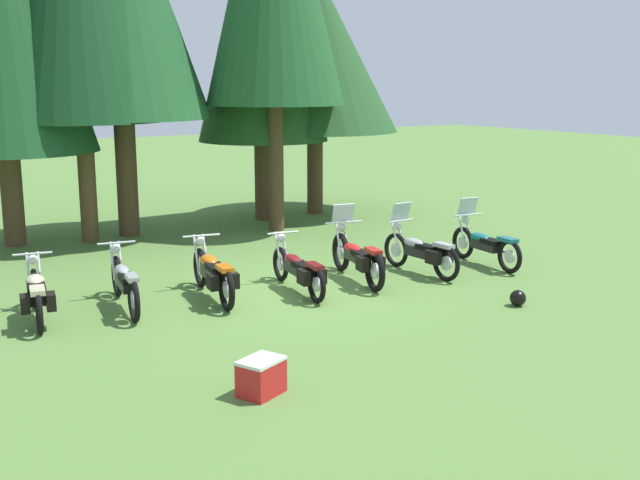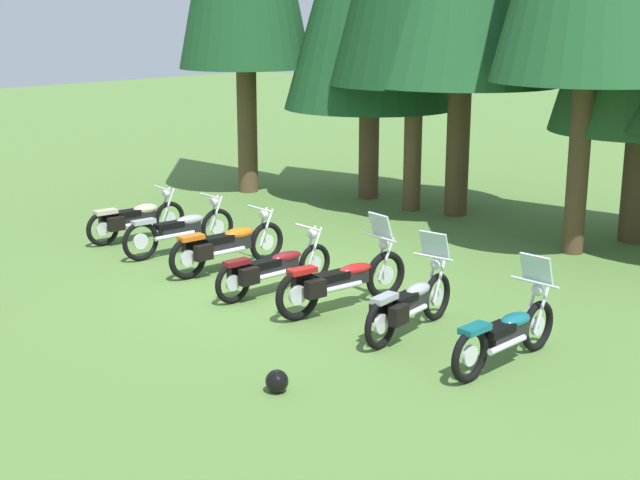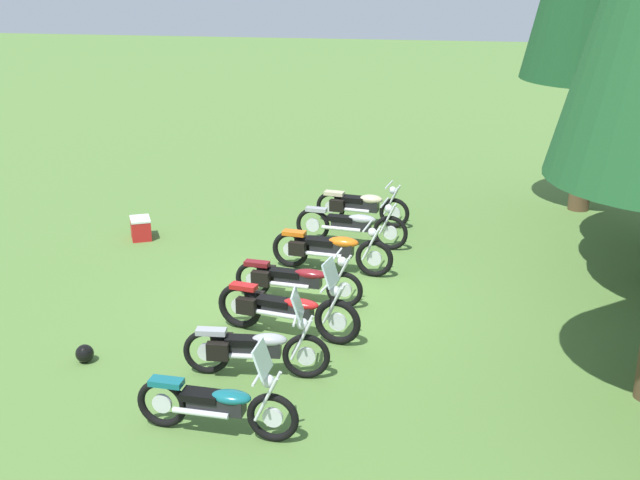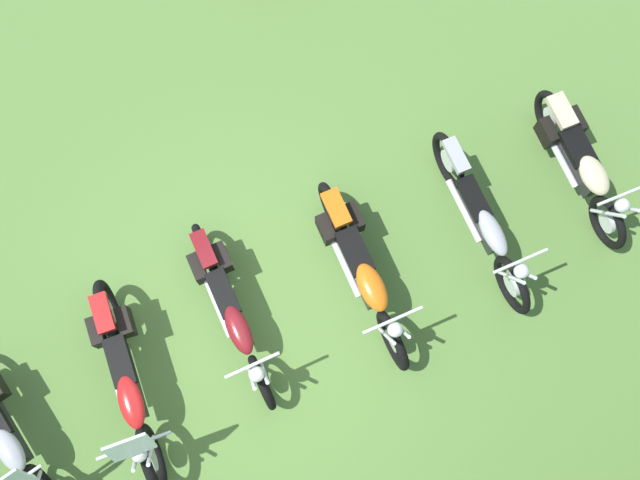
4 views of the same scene
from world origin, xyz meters
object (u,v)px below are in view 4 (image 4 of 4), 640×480
object	(u,v)px
motorcycle_1	(481,221)
motorcycle_3	(230,309)
motorcycle_5	(4,433)
motorcycle_2	(361,269)
motorcycle_4	(127,380)
motorcycle_0	(580,162)

from	to	relation	value
motorcycle_1	motorcycle_3	world-z (taller)	motorcycle_1
motorcycle_1	motorcycle_5	world-z (taller)	motorcycle_5
motorcycle_2	motorcycle_3	xyz separation A→B (m)	(1.50, -0.41, -0.04)
motorcycle_3	motorcycle_5	xyz separation A→B (m)	(2.75, -0.12, 0.04)
motorcycle_3	motorcycle_4	bearing A→B (deg)	-78.56
motorcycle_0	motorcycle_2	bearing A→B (deg)	-85.72
motorcycle_1	motorcycle_5	xyz separation A→B (m)	(5.76, -0.79, 0.01)
motorcycle_2	motorcycle_3	distance (m)	1.56
motorcycle_1	motorcycle_2	distance (m)	1.53
motorcycle_2	motorcycle_1	bearing A→B (deg)	88.83
motorcycle_2	motorcycle_5	world-z (taller)	motorcycle_5
motorcycle_1	motorcycle_2	size ratio (longest dim) A/B	1.00
motorcycle_4	motorcycle_1	bearing A→B (deg)	94.63
motorcycle_0	motorcycle_3	bearing A→B (deg)	-89.05
motorcycle_2	motorcycle_5	xyz separation A→B (m)	(4.25, -0.53, -0.00)
motorcycle_0	motorcycle_2	xyz separation A→B (m)	(2.93, -0.29, 0.02)
motorcycle_0	motorcycle_4	world-z (taller)	motorcycle_4
motorcycle_5	motorcycle_1	bearing A→B (deg)	79.06
motorcycle_2	motorcycle_3	world-z (taller)	motorcycle_2
motorcycle_1	motorcycle_5	size ratio (longest dim) A/B	1.10
motorcycle_0	motorcycle_4	size ratio (longest dim) A/B	0.87
motorcycle_4	motorcycle_0	bearing A→B (deg)	96.16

